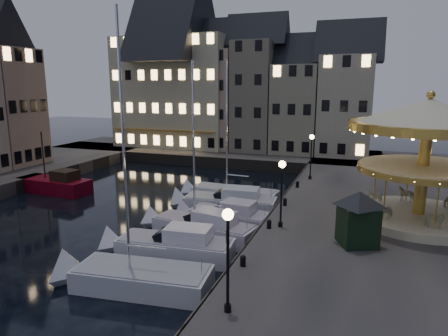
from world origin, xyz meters
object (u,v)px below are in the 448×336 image
at_px(carousel, 427,137).
at_px(bollard_d, 297,184).
at_px(motorboat_f, 229,195).
at_px(ticket_kiosk, 359,209).
at_px(motorboat_e, 225,203).
at_px(motorboat_a, 132,278).
at_px(bollard_b, 269,224).
at_px(streetlamp_a, 228,246).
at_px(streetlamp_b, 282,184).
at_px(motorboat_c, 199,227).
at_px(streetlamp_c, 311,150).
at_px(motorboat_b, 169,246).
at_px(motorboat_d, 224,217).
at_px(bollard_c, 285,201).
at_px(red_fishing_boat, 55,185).
at_px(bollard_a, 243,260).

bearing_deg(carousel, bollard_d, 145.86).
xyz_separation_m(motorboat_f, ticket_kiosk, (10.84, -9.85, 2.82)).
height_order(motorboat_e, ticket_kiosk, ticket_kiosk).
bearing_deg(motorboat_a, bollard_b, 53.59).
bearing_deg(bollard_b, streetlamp_a, -86.39).
bearing_deg(streetlamp_b, motorboat_a, -127.52).
height_order(streetlamp_b, motorboat_c, motorboat_c).
bearing_deg(motorboat_a, bollard_d, 73.42).
distance_m(streetlamp_c, motorboat_b, 18.45).
distance_m(motorboat_c, ticket_kiosk, 10.40).
distance_m(bollard_d, motorboat_d, 8.66).
height_order(streetlamp_b, bollard_c, streetlamp_b).
height_order(streetlamp_c, motorboat_b, streetlamp_c).
height_order(streetlamp_b, bollard_d, streetlamp_b).
bearing_deg(motorboat_a, carousel, 39.77).
height_order(motorboat_c, motorboat_e, motorboat_c).
height_order(red_fishing_boat, ticket_kiosk, red_fishing_boat).
bearing_deg(bollard_a, carousel, 48.90).
bearing_deg(bollard_d, streetlamp_c, 80.27).
height_order(bollard_d, motorboat_d, motorboat_d).
relative_size(bollard_b, ticket_kiosk, 0.17).
xyz_separation_m(bollard_c, motorboat_f, (-5.72, 4.00, -1.07)).
xyz_separation_m(motorboat_c, carousel, (13.63, 4.18, 6.08)).
bearing_deg(bollard_b, motorboat_e, 128.87).
bearing_deg(motorboat_b, motorboat_c, 83.91).
bearing_deg(carousel, bollard_a, -131.10).
bearing_deg(ticket_kiosk, bollard_d, 114.30).
relative_size(streetlamp_c, motorboat_b, 0.53).
xyz_separation_m(bollard_d, motorboat_f, (-5.72, -1.50, -1.07)).
distance_m(bollard_d, carousel, 11.78).
height_order(bollard_c, bollard_d, same).
bearing_deg(motorboat_f, bollard_c, -35.00).
bearing_deg(motorboat_f, bollard_a, -68.49).
relative_size(motorboat_a, ticket_kiosk, 3.79).
distance_m(motorboat_b, motorboat_e, 9.45).
bearing_deg(motorboat_d, red_fishing_boat, 169.82).
height_order(streetlamp_a, motorboat_f, motorboat_f).
xyz_separation_m(streetlamp_c, bollard_a, (-0.60, -19.50, -2.41)).
bearing_deg(bollard_c, motorboat_f, 145.00).
distance_m(motorboat_e, motorboat_f, 2.81).
height_order(bollard_d, motorboat_b, motorboat_b).
height_order(motorboat_a, motorboat_d, motorboat_a).
distance_m(streetlamp_a, streetlamp_b, 10.00).
xyz_separation_m(motorboat_d, red_fishing_boat, (-17.97, 3.23, 0.06)).
height_order(streetlamp_a, motorboat_a, motorboat_a).
relative_size(bollard_c, bollard_d, 1.00).
height_order(bollard_d, carousel, carousel).
xyz_separation_m(streetlamp_b, bollard_a, (-0.60, -6.00, -2.41)).
xyz_separation_m(carousel, ticket_kiosk, (-3.65, -5.40, -3.41)).
bearing_deg(bollard_d, motorboat_b, -110.96).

